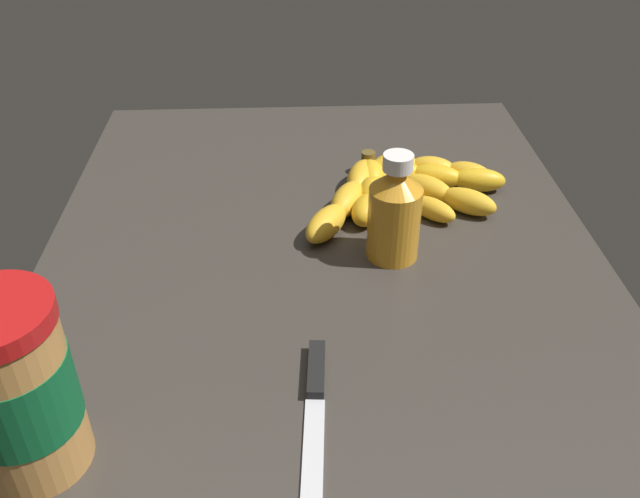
% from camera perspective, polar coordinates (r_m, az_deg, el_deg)
% --- Properties ---
extents(ground_plane, '(0.89, 0.68, 0.03)m').
position_cam_1_polar(ground_plane, '(0.83, 0.22, -1.27)').
color(ground_plane, '#38332D').
extents(banana_bunch, '(0.22, 0.29, 0.04)m').
position_cam_1_polar(banana_bunch, '(0.93, 6.70, 5.27)').
color(banana_bunch, gold).
rests_on(banana_bunch, ground_plane).
extents(peanut_butter_jar, '(0.09, 0.09, 0.16)m').
position_cam_1_polar(peanut_butter_jar, '(0.59, -24.21, -10.70)').
color(peanut_butter_jar, '#BF8442').
rests_on(peanut_butter_jar, ground_plane).
extents(honey_bottle, '(0.06, 0.06, 0.13)m').
position_cam_1_polar(honey_bottle, '(0.79, 6.28, 3.14)').
color(honey_bottle, orange).
rests_on(honey_bottle, ground_plane).
extents(butter_knife, '(0.19, 0.03, 0.01)m').
position_cam_1_polar(butter_knife, '(0.64, -0.42, -12.78)').
color(butter_knife, silver).
rests_on(butter_knife, ground_plane).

